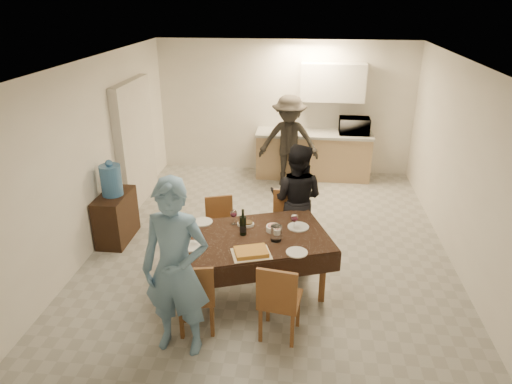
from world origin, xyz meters
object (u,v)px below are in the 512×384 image
Objects in this scene: wine_bottle at (243,222)px; person_far at (296,199)px; savoury_tart at (251,252)px; person_near at (176,269)px; person_kitchen at (289,141)px; dining_table at (247,239)px; microwave at (354,126)px; console at (116,217)px; water_jug at (111,180)px; water_pitcher at (276,233)px.

wine_bottle is 1.17m from person_far.
person_near is (-0.65, -0.67, 0.16)m from savoury_tart.
wine_bottle is at bearing -96.40° from person_kitchen.
wine_bottle is 0.21× the size of person_far.
person_far reaches higher than wine_bottle.
person_near is 4.61m from person_kitchen.
dining_table is at bearing 67.26° from person_near.
person_far is (0.60, 1.00, -0.12)m from wine_bottle.
person_kitchen is at bearing 20.23° from microwave.
person_far is 2.44m from person_kitchen.
console is 1.39× the size of microwave.
person_near reaches higher than microwave.
console is at bearing 38.43° from microwave.
water_jug is at bearing -134.76° from person_kitchen.
person_kitchen is (0.33, 3.48, 0.15)m from dining_table.
console is 2.32m from wine_bottle.
console is at bearing -134.76° from person_kitchen.
wine_bottle is at bearing 70.46° from person_near.
person_far is (2.63, 0.01, 0.43)m from console.
person_kitchen is at bearing 45.24° from console.
water_pitcher is (0.40, -0.10, -0.07)m from wine_bottle.
person_near is at bearing 75.22° from person_far.
person_far reaches higher than dining_table.
console is 1.87× the size of savoury_tart.
person_far is at bearing 42.82° from dining_table.
water_jug is 3.43m from person_kitchen.
person_kitchen is at bearing 64.97° from dining_table.
person_far is (0.55, 1.05, 0.08)m from dining_table.
wine_bottle is at bearing -26.12° from console.
water_jug is (-2.08, 1.04, 0.24)m from dining_table.
person_near is (-0.90, -1.00, 0.09)m from water_pitcher.
person_kitchen is (0.88, 4.53, -0.08)m from person_near.
water_pitcher is (2.43, -1.09, 0.48)m from console.
person_far is 0.92× the size of person_kitchen.
person_near is (-2.11, -4.98, -0.13)m from microwave.
dining_table is 11.34× the size of water_pitcher.
water_pitcher is 0.46× the size of savoury_tart.
microwave reaches higher than console.
water_pitcher reaches higher than dining_table.
water_jug reaches higher than water_pitcher.
wine_bottle is 0.48m from savoury_tart.
dining_table is at bearing -45.00° from wine_bottle.
person_kitchen is at bearing 83.60° from wine_bottle.
water_jug is 2.59m from person_near.
console is at bearing 131.01° from person_near.
wine_bottle is 0.19× the size of person_kitchen.
savoury_tart is 1.50m from person_far.
savoury_tart is at bearing -93.48° from person_kitchen.
microwave reaches higher than water_pitcher.
person_kitchen is (-0.02, 3.53, 0.01)m from water_pitcher.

